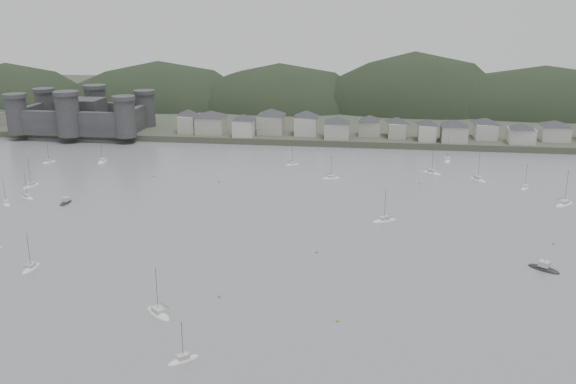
# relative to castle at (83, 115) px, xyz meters

# --- Properties ---
(ground) EXTENTS (900.00, 900.00, 0.00)m
(ground) POSITION_rel_castle_xyz_m (120.00, -179.80, -10.96)
(ground) COLOR slate
(ground) RESTS_ON ground
(far_shore_land) EXTENTS (900.00, 250.00, 3.00)m
(far_shore_land) POSITION_rel_castle_xyz_m (120.00, 115.20, -9.46)
(far_shore_land) COLOR #383D2D
(far_shore_land) RESTS_ON ground
(forested_ridge) EXTENTS (851.55, 103.94, 102.57)m
(forested_ridge) POSITION_rel_castle_xyz_m (124.83, 89.60, -22.25)
(forested_ridge) COLOR black
(forested_ridge) RESTS_ON ground
(castle) EXTENTS (66.00, 43.00, 20.00)m
(castle) POSITION_rel_castle_xyz_m (0.00, 0.00, 0.00)
(castle) COLOR #313033
(castle) RESTS_ON far_shore_land
(waterfront_town) EXTENTS (451.48, 28.46, 12.92)m
(waterfront_town) POSITION_rel_castle_xyz_m (170.59, 3.54, -2.30)
(waterfront_town) COLOR #9A978D
(waterfront_town) RESTS_ON far_shore_land
(moored_fleet) EXTENTS (230.41, 179.16, 13.40)m
(moored_fleet) POSITION_rel_castle_xyz_m (115.63, -112.54, -10.79)
(moored_fleet) COLOR silver
(moored_fleet) RESTS_ON ground
(motor_launch_near) EXTENTS (8.44, 7.54, 3.99)m
(motor_launch_near) POSITION_rel_castle_xyz_m (192.05, -144.71, -10.68)
(motor_launch_near) COLOR black
(motor_launch_near) RESTS_ON ground
(motor_launch_far) EXTENTS (2.67, 6.94, 3.66)m
(motor_launch_far) POSITION_rel_castle_xyz_m (43.60, -108.64, -10.66)
(motor_launch_far) COLOR black
(motor_launch_far) RESTS_ON ground
(mooring_buoys) EXTENTS (164.33, 112.17, 0.70)m
(mooring_buoys) POSITION_rel_castle_xyz_m (117.27, -123.28, -10.81)
(mooring_buoys) COLOR #AE763A
(mooring_buoys) RESTS_ON ground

